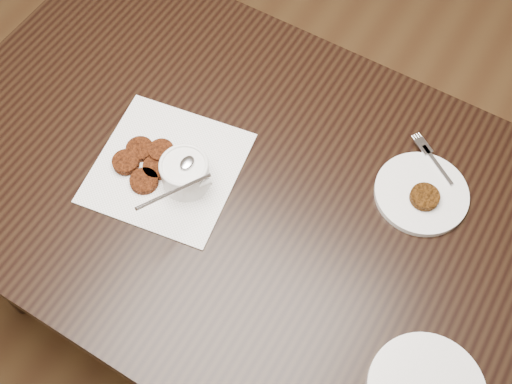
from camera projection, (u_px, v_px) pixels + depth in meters
floor at (213, 320)px, 1.87m from camera, size 4.00×4.00×0.00m
table at (241, 257)px, 1.56m from camera, size 1.29×0.83×0.75m
napkin at (167, 168)px, 1.25m from camera, size 0.32×0.32×0.00m
sauce_ramekin at (183, 164)px, 1.18m from camera, size 0.15×0.15×0.13m
patty_cluster at (150, 160)px, 1.24m from camera, size 0.24×0.24×0.02m
plate_with_patty at (422, 192)px, 1.21m from camera, size 0.25×0.25×0.03m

